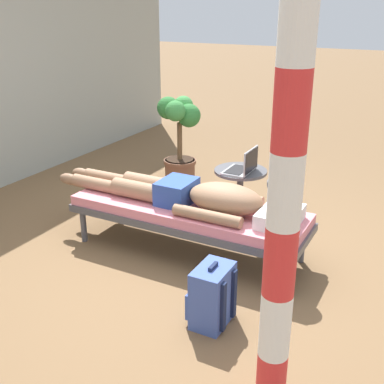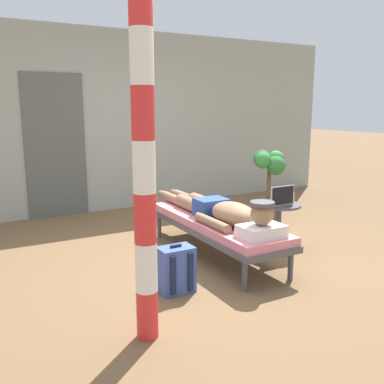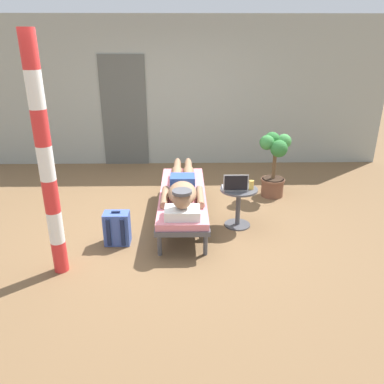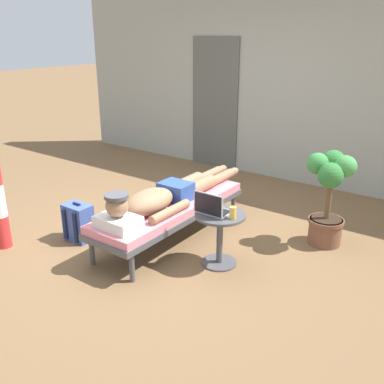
{
  "view_description": "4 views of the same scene",
  "coord_description": "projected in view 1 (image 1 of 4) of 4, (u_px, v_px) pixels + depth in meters",
  "views": [
    {
      "loc": [
        -2.97,
        -1.62,
        1.94
      ],
      "look_at": [
        0.18,
        0.04,
        0.54
      ],
      "focal_mm": 45.35,
      "sensor_mm": 36.0,
      "label": 1
    },
    {
      "loc": [
        -2.14,
        -3.62,
        1.58
      ],
      "look_at": [
        0.03,
        0.31,
        0.68
      ],
      "focal_mm": 39.97,
      "sensor_mm": 36.0,
      "label": 2
    },
    {
      "loc": [
        0.23,
        -4.58,
        2.31
      ],
      "look_at": [
        0.32,
        -0.1,
        0.49
      ],
      "focal_mm": 35.69,
      "sensor_mm": 36.0,
      "label": 3
    },
    {
      "loc": [
        2.88,
        -3.23,
        2.13
      ],
      "look_at": [
        0.41,
        0.19,
        0.55
      ],
      "focal_mm": 40.66,
      "sensor_mm": 36.0,
      "label": 4
    }
  ],
  "objects": [
    {
      "name": "porch_post",
      "position": [
        285.0,
        191.0,
        2.05
      ],
      "size": [
        0.15,
        0.15,
        2.39
      ],
      "color": "red",
      "rests_on": "ground"
    },
    {
      "name": "ground_plane",
      "position": [
        186.0,
        264.0,
        3.86
      ],
      "size": [
        40.0,
        40.0,
        0.0
      ],
      "primitive_type": "plane",
      "color": "brown"
    },
    {
      "name": "side_table",
      "position": [
        240.0,
        187.0,
        4.46
      ],
      "size": [
        0.48,
        0.48,
        0.52
      ],
      "color": "#4C4C51",
      "rests_on": "ground"
    },
    {
      "name": "backpack",
      "position": [
        212.0,
        296.0,
        3.09
      ],
      "size": [
        0.3,
        0.26,
        0.42
      ],
      "color": "#3F59A5",
      "rests_on": "ground"
    },
    {
      "name": "laptop",
      "position": [
        244.0,
        166.0,
        4.3
      ],
      "size": [
        0.31,
        0.24,
        0.23
      ],
      "color": "#A5A8AD",
      "rests_on": "side_table"
    },
    {
      "name": "person_reclining",
      "position": [
        199.0,
        195.0,
        3.83
      ],
      "size": [
        0.53,
        2.17,
        0.33
      ],
      "color": "white",
      "rests_on": "lounge_chair"
    },
    {
      "name": "potted_plant",
      "position": [
        180.0,
        136.0,
        5.38
      ],
      "size": [
        0.49,
        0.48,
        0.99
      ],
      "color": "brown",
      "rests_on": "ground"
    },
    {
      "name": "drink_glass",
      "position": [
        250.0,
        160.0,
        4.49
      ],
      "size": [
        0.06,
        0.06,
        0.12
      ],
      "primitive_type": "cylinder",
      "color": "gold",
      "rests_on": "side_table"
    },
    {
      "name": "lounge_chair",
      "position": [
        188.0,
        213.0,
        3.93
      ],
      "size": [
        0.62,
        1.97,
        0.42
      ],
      "color": "#4C4C51",
      "rests_on": "ground"
    }
  ]
}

